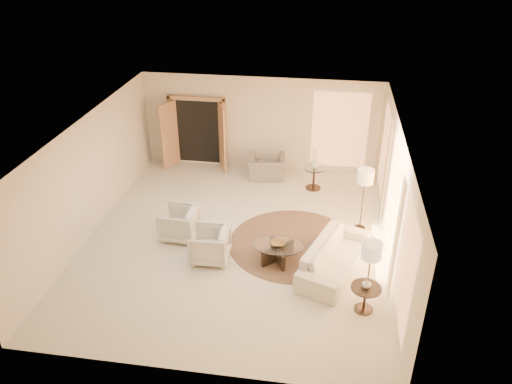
# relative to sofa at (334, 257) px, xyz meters

# --- Properties ---
(room) EXTENTS (7.04, 8.04, 2.83)m
(room) POSITION_rel_sofa_xyz_m (-2.29, 0.82, 1.06)
(room) COLOR silver
(room) RESTS_ON ground
(windows_right) EXTENTS (0.10, 6.40, 2.40)m
(windows_right) POSITION_rel_sofa_xyz_m (1.16, 0.92, 1.01)
(windows_right) COLOR #FFAE66
(windows_right) RESTS_ON room
(window_back_corner) EXTENTS (1.70, 0.10, 2.40)m
(window_back_corner) POSITION_rel_sofa_xyz_m (0.01, 4.77, 1.01)
(window_back_corner) COLOR #FFAE66
(window_back_corner) RESTS_ON room
(curtains_right) EXTENTS (0.06, 5.20, 2.60)m
(curtains_right) POSITION_rel_sofa_xyz_m (1.11, 1.82, 0.96)
(curtains_right) COLOR #C7B581
(curtains_right) RESTS_ON room
(french_doors) EXTENTS (1.95, 0.66, 2.16)m
(french_doors) POSITION_rel_sofa_xyz_m (-4.19, 4.64, 0.73)
(french_doors) COLOR tan
(french_doors) RESTS_ON room
(area_rug) EXTENTS (3.31, 3.31, 0.01)m
(area_rug) POSITION_rel_sofa_xyz_m (-0.94, 0.84, -0.33)
(area_rug) COLOR #3B2619
(area_rug) RESTS_ON room
(sofa) EXTENTS (1.63, 2.48, 0.67)m
(sofa) POSITION_rel_sofa_xyz_m (0.00, 0.00, 0.00)
(sofa) COLOR silver
(sofa) RESTS_ON room
(armchair_left) EXTENTS (0.81, 0.86, 0.84)m
(armchair_left) POSITION_rel_sofa_xyz_m (-3.65, 0.73, 0.08)
(armchair_left) COLOR silver
(armchair_left) RESTS_ON room
(armchair_right) EXTENTS (0.78, 0.83, 0.84)m
(armchair_right) POSITION_rel_sofa_xyz_m (-2.73, -0.03, 0.08)
(armchair_right) COLOR silver
(armchair_right) RESTS_ON room
(accent_chair) EXTENTS (1.11, 0.79, 0.91)m
(accent_chair) POSITION_rel_sofa_xyz_m (-2.02, 4.13, 0.12)
(accent_chair) COLOR gray
(accent_chair) RESTS_ON room
(coffee_table) EXTENTS (1.34, 1.34, 0.42)m
(coffee_table) POSITION_rel_sofa_xyz_m (-1.24, 0.14, -0.07)
(coffee_table) COLOR black
(coffee_table) RESTS_ON room
(end_table) EXTENTS (0.58, 0.58, 0.55)m
(end_table) POSITION_rel_sofa_xyz_m (0.60, -1.19, 0.04)
(end_table) COLOR black
(end_table) RESTS_ON room
(side_table) EXTENTS (0.55, 0.55, 0.64)m
(side_table) POSITION_rel_sofa_xyz_m (-0.63, 3.67, 0.05)
(side_table) COLOR #2F221C
(side_table) RESTS_ON room
(floor_lamp_near) EXTENTS (0.39, 0.39, 1.61)m
(floor_lamp_near) POSITION_rel_sofa_xyz_m (0.61, 1.75, 1.03)
(floor_lamp_near) COLOR #2F221C
(floor_lamp_near) RESTS_ON room
(floor_lamp_far) EXTENTS (0.38, 0.38, 1.55)m
(floor_lamp_far) POSITION_rel_sofa_xyz_m (0.61, -1.17, 0.98)
(floor_lamp_far) COLOR #2F221C
(floor_lamp_far) RESTS_ON room
(bowl) EXTENTS (0.36, 0.36, 0.08)m
(bowl) POSITION_rel_sofa_xyz_m (-1.24, 0.14, 0.12)
(bowl) COLOR brown
(bowl) RESTS_ON coffee_table
(end_vase) EXTENTS (0.21, 0.21, 0.18)m
(end_vase) POSITION_rel_sofa_xyz_m (0.60, -1.19, 0.30)
(end_vase) COLOR silver
(end_vase) RESTS_ON end_table
(side_vase) EXTENTS (0.29, 0.29, 0.27)m
(side_vase) POSITION_rel_sofa_xyz_m (-0.63, 3.67, 0.43)
(side_vase) COLOR silver
(side_vase) RESTS_ON side_table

